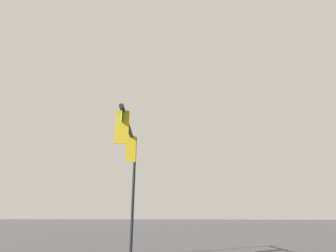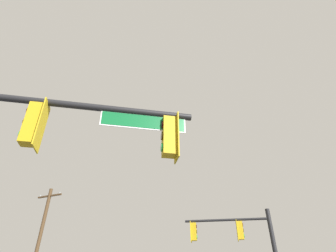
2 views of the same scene
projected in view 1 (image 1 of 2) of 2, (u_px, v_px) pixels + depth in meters
The scene contains 1 object.
signal_pole_near at pixel (129, 151), 12.31m from camera, with size 6.03×1.58×6.34m.
Camera 1 is at (9.15, -1.35, 1.91)m, focal length 28.00 mm.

